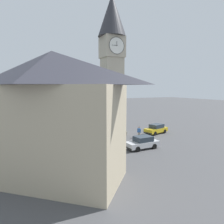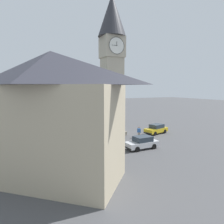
{
  "view_description": "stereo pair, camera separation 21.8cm",
  "coord_description": "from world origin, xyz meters",
  "px_view_note": "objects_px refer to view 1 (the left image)",
  "views": [
    {
      "loc": [
        13.51,
        28.88,
        7.37
      ],
      "look_at": [
        0.0,
        0.0,
        3.58
      ],
      "focal_mm": 32.55,
      "sensor_mm": 36.0,
      "label": 1
    },
    {
      "loc": [
        13.31,
        28.97,
        7.37
      ],
      "look_at": [
        0.0,
        0.0,
        3.58
      ],
      "focal_mm": 32.55,
      "sensor_mm": 36.0,
      "label": 2
    }
  ],
  "objects_px": {
    "car_red_corner": "(78,134)",
    "building_terrace_right": "(54,116)",
    "building_corner_back": "(34,101)",
    "car_blue_kerb": "(95,123)",
    "car_silver_kerb": "(142,142)",
    "pedestrian": "(139,131)",
    "car_white_side": "(156,129)",
    "building_shop_left": "(83,98)",
    "clock_tower": "(112,54)",
    "tree": "(35,105)"
  },
  "relations": [
    {
      "from": "car_red_corner",
      "to": "building_terrace_right",
      "type": "xyz_separation_m",
      "value": [
        5.09,
        11.75,
        4.41
      ]
    },
    {
      "from": "building_terrace_right",
      "to": "car_silver_kerb",
      "type": "bearing_deg",
      "value": -159.63
    },
    {
      "from": "car_blue_kerb",
      "to": "car_white_side",
      "type": "bearing_deg",
      "value": 124.93
    },
    {
      "from": "pedestrian",
      "to": "building_terrace_right",
      "type": "height_order",
      "value": "building_terrace_right"
    },
    {
      "from": "car_red_corner",
      "to": "building_terrace_right",
      "type": "relative_size",
      "value": 0.36
    },
    {
      "from": "car_white_side",
      "to": "tree",
      "type": "relative_size",
      "value": 0.55
    },
    {
      "from": "car_blue_kerb",
      "to": "building_shop_left",
      "type": "distance_m",
      "value": 12.37
    },
    {
      "from": "car_silver_kerb",
      "to": "tree",
      "type": "relative_size",
      "value": 0.53
    },
    {
      "from": "car_silver_kerb",
      "to": "car_white_side",
      "type": "distance_m",
      "value": 8.99
    },
    {
      "from": "car_silver_kerb",
      "to": "building_corner_back",
      "type": "xyz_separation_m",
      "value": [
        10.51,
        -23.47,
        4.01
      ]
    },
    {
      "from": "building_shop_left",
      "to": "tree",
      "type": "bearing_deg",
      "value": 59.26
    },
    {
      "from": "pedestrian",
      "to": "building_corner_back",
      "type": "distance_m",
      "value": 23.1
    },
    {
      "from": "tree",
      "to": "building_terrace_right",
      "type": "bearing_deg",
      "value": 93.35
    },
    {
      "from": "car_silver_kerb",
      "to": "car_red_corner",
      "type": "height_order",
      "value": "same"
    },
    {
      "from": "car_blue_kerb",
      "to": "car_white_side",
      "type": "height_order",
      "value": "same"
    },
    {
      "from": "clock_tower",
      "to": "car_red_corner",
      "type": "bearing_deg",
      "value": 9.45
    },
    {
      "from": "clock_tower",
      "to": "building_corner_back",
      "type": "relative_size",
      "value": 1.71
    },
    {
      "from": "car_blue_kerb",
      "to": "car_silver_kerb",
      "type": "distance_m",
      "value": 15.84
    },
    {
      "from": "building_corner_back",
      "to": "clock_tower",
      "type": "bearing_deg",
      "value": 125.16
    },
    {
      "from": "building_terrace_right",
      "to": "tree",
      "type": "bearing_deg",
      "value": -86.65
    },
    {
      "from": "pedestrian",
      "to": "car_white_side",
      "type": "bearing_deg",
      "value": -163.22
    },
    {
      "from": "car_red_corner",
      "to": "car_white_side",
      "type": "xyz_separation_m",
      "value": [
        -12.61,
        1.6,
        0.0
      ]
    },
    {
      "from": "clock_tower",
      "to": "car_white_side",
      "type": "xyz_separation_m",
      "value": [
        -6.71,
        2.58,
        -11.83
      ]
    },
    {
      "from": "clock_tower",
      "to": "car_white_side",
      "type": "relative_size",
      "value": 4.87
    },
    {
      "from": "clock_tower",
      "to": "tree",
      "type": "height_order",
      "value": "clock_tower"
    },
    {
      "from": "car_red_corner",
      "to": "building_terrace_right",
      "type": "bearing_deg",
      "value": 66.58
    },
    {
      "from": "pedestrian",
      "to": "building_corner_back",
      "type": "height_order",
      "value": "building_corner_back"
    },
    {
      "from": "car_white_side",
      "to": "tree",
      "type": "height_order",
      "value": "tree"
    },
    {
      "from": "pedestrian",
      "to": "building_shop_left",
      "type": "bearing_deg",
      "value": -85.56
    },
    {
      "from": "building_corner_back",
      "to": "car_silver_kerb",
      "type": "bearing_deg",
      "value": 114.12
    },
    {
      "from": "tree",
      "to": "building_terrace_right",
      "type": "relative_size",
      "value": 0.65
    },
    {
      "from": "car_blue_kerb",
      "to": "building_shop_left",
      "type": "bearing_deg",
      "value": -95.09
    },
    {
      "from": "tree",
      "to": "car_silver_kerb",
      "type": "bearing_deg",
      "value": 151.11
    },
    {
      "from": "clock_tower",
      "to": "building_shop_left",
      "type": "relative_size",
      "value": 2.27
    },
    {
      "from": "car_blue_kerb",
      "to": "car_white_side",
      "type": "relative_size",
      "value": 1.01
    },
    {
      "from": "car_white_side",
      "to": "building_terrace_right",
      "type": "xyz_separation_m",
      "value": [
        17.7,
        10.15,
        4.41
      ]
    },
    {
      "from": "building_shop_left",
      "to": "building_corner_back",
      "type": "height_order",
      "value": "building_shop_left"
    },
    {
      "from": "building_shop_left",
      "to": "building_terrace_right",
      "type": "relative_size",
      "value": 0.78
    },
    {
      "from": "building_corner_back",
      "to": "car_blue_kerb",
      "type": "bearing_deg",
      "value": 143.55
    },
    {
      "from": "car_silver_kerb",
      "to": "tree",
      "type": "xyz_separation_m",
      "value": [
        11.66,
        -6.44,
        4.47
      ]
    },
    {
      "from": "car_white_side",
      "to": "building_shop_left",
      "type": "relative_size",
      "value": 0.47
    },
    {
      "from": "clock_tower",
      "to": "car_blue_kerb",
      "type": "relative_size",
      "value": 4.83
    },
    {
      "from": "car_blue_kerb",
      "to": "building_terrace_right",
      "type": "relative_size",
      "value": 0.37
    },
    {
      "from": "car_red_corner",
      "to": "clock_tower",
      "type": "bearing_deg",
      "value": -170.55
    },
    {
      "from": "car_silver_kerb",
      "to": "car_white_side",
      "type": "bearing_deg",
      "value": -137.72
    },
    {
      "from": "car_silver_kerb",
      "to": "car_white_side",
      "type": "height_order",
      "value": "same"
    },
    {
      "from": "tree",
      "to": "building_shop_left",
      "type": "xyz_separation_m",
      "value": [
        -12.51,
        -21.04,
        -0.39
      ]
    },
    {
      "from": "clock_tower",
      "to": "building_shop_left",
      "type": "distance_m",
      "value": 20.4
    },
    {
      "from": "clock_tower",
      "to": "car_red_corner",
      "type": "xyz_separation_m",
      "value": [
        5.9,
        0.98,
        -11.83
      ]
    },
    {
      "from": "car_red_corner",
      "to": "building_corner_back",
      "type": "height_order",
      "value": "building_corner_back"
    }
  ]
}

